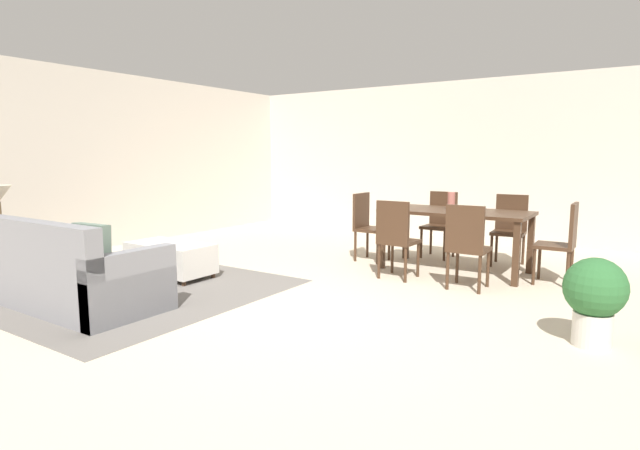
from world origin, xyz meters
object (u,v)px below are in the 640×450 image
side_table (3,243)px  potted_plant (595,295)px  dining_chair_near_right (467,242)px  dining_chair_head_west (367,223)px  ottoman_table (170,257)px  vase_centerpiece (451,201)px  couch (64,274)px  dining_table (455,218)px  dining_chair_far_right (510,225)px  book_on_ottoman (175,241)px  dining_chair_near_left (396,235)px  dining_chair_head_east (563,239)px  dining_chair_far_left (440,220)px

side_table → potted_plant: 5.92m
dining_chair_near_right → dining_chair_head_west: bearing=153.8°
dining_chair_near_right → side_table: bearing=-149.5°
ottoman_table → vase_centerpiece: vase_centerpiece is taller
couch → dining_chair_head_west: 3.76m
dining_chair_head_west → dining_chair_near_right: bearing=-26.2°
couch → dining_table: bearing=52.8°
side_table → potted_plant: size_ratio=0.85×
dining_chair_far_right → dining_table: bearing=-121.9°
couch → book_on_ottoman: (-0.03, 1.39, 0.12)m
dining_chair_near_left → potted_plant: bearing=-26.7°
side_table → book_on_ottoman: (1.31, 1.31, -0.04)m
dining_chair_far_right → vase_centerpiece: vase_centerpiece is taller
couch → dining_chair_near_right: dining_chair_near_right is taller
potted_plant → dining_chair_head_east: bearing=105.0°
dining_table → dining_chair_far_right: bearing=58.1°
dining_chair_near_left → dining_chair_far_left: size_ratio=1.00×
dining_chair_near_right → potted_plant: bearing=-38.8°
ottoman_table → side_table: (-1.29, -1.25, 0.23)m
book_on_ottoman → potted_plant: (4.41, 0.23, -0.02)m
side_table → dining_chair_head_east: bearing=33.1°
side_table → book_on_ottoman: side_table is taller
book_on_ottoman → couch: bearing=-88.6°
dining_chair_near_left → dining_chair_near_right: same height
dining_chair_far_left → side_table: bearing=-130.0°
ottoman_table → dining_chair_near_right: bearing=23.4°
ottoman_table → dining_chair_head_west: bearing=55.5°
dining_chair_head_east → potted_plant: (0.50, -1.86, -0.13)m
ottoman_table → dining_chair_head_east: dining_chair_head_east is taller
ottoman_table → dining_chair_far_right: 4.33m
dining_chair_head_west → potted_plant: bearing=-32.2°
dining_chair_far_left → ottoman_table: bearing=-127.1°
dining_chair_head_west → potted_plant: 3.48m
couch → dining_chair_head_east: size_ratio=2.26×
side_table → vase_centerpiece: 5.24m
couch → dining_chair_far_right: dining_chair_far_right is taller
potted_plant → side_table: bearing=-164.9°
dining_chair_near_left → vase_centerpiece: (0.35, 0.83, 0.35)m
ottoman_table → potted_plant: size_ratio=1.55×
dining_chair_near_left → potted_plant: size_ratio=1.35×
ottoman_table → side_table: size_ratio=1.81×
dining_chair_head_west → vase_centerpiece: (1.15, 0.05, 0.35)m
dining_chair_head_east → vase_centerpiece: bearing=178.1°
vase_centerpiece → dining_chair_near_left: bearing=-113.2°
vase_centerpiece → dining_chair_near_right: bearing=-60.5°
side_table → dining_chair_far_right: (4.47, 4.18, 0.06)m
dining_chair_far_right → potted_plant: 2.92m
couch → dining_chair_far_left: 4.79m
dining_chair_far_left → dining_chair_head_east: same height
dining_chair_near_left → vase_centerpiece: bearing=66.8°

